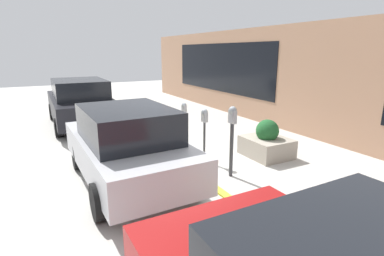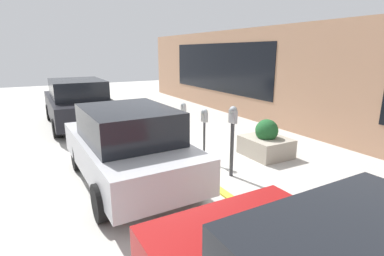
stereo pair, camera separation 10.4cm
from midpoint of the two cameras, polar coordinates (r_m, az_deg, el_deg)
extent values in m
plane|color=beige|center=(7.15, -0.69, -6.96)|extent=(40.00, 40.00, 0.00)
cube|color=gold|center=(7.11, -1.26, -6.92)|extent=(24.50, 0.16, 0.04)
cube|color=tan|center=(9.60, 24.04, 7.94)|extent=(24.50, 0.15, 3.45)
cube|color=black|center=(13.65, 5.28, 11.40)|extent=(7.35, 0.02, 2.07)
cylinder|color=#38383D|center=(6.38, 7.97, -4.19)|extent=(0.08, 0.08, 1.17)
cube|color=#99999E|center=(6.19, 8.20, 2.13)|extent=(0.20, 0.09, 0.27)
sphere|color=gray|center=(6.17, 8.24, 3.36)|extent=(0.17, 0.17, 0.17)
cylinder|color=#38383D|center=(7.21, 2.77, -2.64)|extent=(0.06, 0.06, 0.99)
cube|color=#99999E|center=(7.06, 2.83, 2.13)|extent=(0.18, 0.09, 0.24)
sphere|color=gray|center=(7.03, 2.84, 3.08)|extent=(0.15, 0.15, 0.15)
cylinder|color=#38383D|center=(8.12, -1.11, -0.68)|extent=(0.07, 0.07, 0.98)
cube|color=#99999E|center=(7.99, -1.13, 3.55)|extent=(0.15, 0.09, 0.24)
sphere|color=gray|center=(7.97, -1.14, 4.40)|extent=(0.13, 0.13, 0.13)
cube|color=#A39989|center=(7.87, 14.33, -3.53)|extent=(1.13, 0.99, 0.48)
sphere|color=#1E5628|center=(7.76, 14.53, -0.52)|extent=(0.58, 0.58, 0.58)
cube|color=#B7B7BC|center=(6.19, -11.81, -4.56)|extent=(3.96, 1.89, 0.64)
cube|color=black|center=(5.87, -11.69, 0.80)|extent=(2.08, 1.62, 0.62)
cylinder|color=black|center=(7.61, -8.38, -3.30)|extent=(0.62, 0.21, 0.62)
cylinder|color=black|center=(7.28, -20.54, -4.94)|extent=(0.62, 0.21, 0.62)
cylinder|color=black|center=(5.53, 0.22, -10.14)|extent=(0.62, 0.21, 0.62)
cylinder|color=black|center=(5.05, -16.72, -13.28)|extent=(0.62, 0.21, 0.62)
cube|color=black|center=(11.58, -20.21, 3.87)|extent=(4.62, 1.93, 0.72)
cube|color=black|center=(11.30, -20.38, 7.07)|extent=(2.40, 1.69, 0.62)
cylinder|color=black|center=(13.17, -17.17, 3.70)|extent=(0.60, 0.23, 0.60)
cylinder|color=black|center=(12.97, -24.81, 2.85)|extent=(0.60, 0.23, 0.60)
cylinder|color=black|center=(10.42, -14.15, 1.20)|extent=(0.60, 0.23, 0.60)
cylinder|color=black|center=(10.17, -23.80, 0.08)|extent=(0.60, 0.23, 0.60)
camera|label=1|loc=(0.05, 90.43, -0.11)|focal=28.00mm
camera|label=2|loc=(0.05, -89.57, 0.11)|focal=28.00mm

